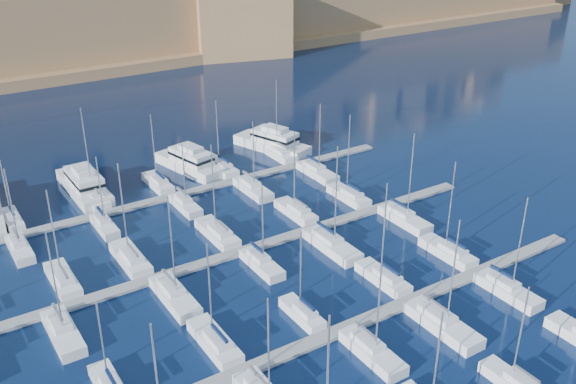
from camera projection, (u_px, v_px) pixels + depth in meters
ground at (275, 287)px, 83.04m from camera, size 600.00×600.00×0.00m
pontoon_mid_near at (329, 335)px, 73.84m from camera, size 84.00×2.00×0.40m
pontoon_mid_far at (237, 253)px, 90.55m from camera, size 84.00×2.00×0.40m
pontoon_far at (174, 196)px, 107.26m from camera, size 84.00×2.00×0.40m
sailboat_4 at (515, 383)px, 65.90m from camera, size 2.30×7.68×12.58m
sailboat_14 at (215, 342)px, 71.92m from camera, size 2.74×9.13×13.43m
sailboat_15 at (302, 313)px, 76.76m from camera, size 2.20×7.33×11.91m
sailboat_16 at (383, 278)px, 83.72m from camera, size 2.61×8.69×14.45m
sailboat_17 at (448, 252)px, 89.71m from camera, size 2.72×9.05×14.51m
sailboat_21 at (372, 351)px, 70.43m from camera, size 2.69×8.96×13.07m
sailboat_22 at (442, 324)px, 74.86m from camera, size 3.08×10.28×15.07m
sailboat_23 at (508, 290)px, 81.21m from camera, size 2.73×9.09×14.29m
sailboat_25 at (63, 280)px, 83.30m from camera, size 2.74×9.13×13.73m
sailboat_26 at (131, 259)px, 88.06m from camera, size 2.93×9.77×15.03m
sailboat_27 at (218, 233)px, 94.56m from camera, size 2.90×9.66×14.81m
sailboat_28 at (296, 211)px, 100.94m from camera, size 2.66×8.86×14.14m
sailboat_29 at (349, 196)px, 106.11m from camera, size 2.68×8.95×14.95m
sailboat_31 at (63, 332)px, 73.46m from camera, size 2.81×9.37×14.59m
sailboat_32 at (175, 296)px, 79.96m from camera, size 2.97×9.92×15.21m
sailboat_33 at (261, 264)px, 86.95m from camera, size 2.50×8.33×12.70m
sailboat_34 at (331, 245)px, 91.47m from camera, size 3.17×10.56×16.30m
sailboat_35 at (404, 218)px, 98.82m from camera, size 2.87×9.58×15.12m
sailboat_37 at (12, 220)px, 98.53m from camera, size 2.30×7.65×10.74m
sailboat_38 at (94, 197)px, 105.52m from camera, size 2.82×9.40×16.27m
sailboat_39 at (158, 183)px, 110.71m from camera, size 2.63×8.76×13.30m
sailboat_40 at (221, 167)px, 117.04m from camera, size 2.87×9.57×13.47m
sailboat_41 at (279, 153)px, 123.08m from camera, size 2.83×9.44×15.30m
sailboat_43 at (20, 248)px, 90.61m from camera, size 2.49×8.28×13.49m
sailboat_44 at (104, 225)px, 96.85m from camera, size 2.32×7.72×12.34m
sailboat_45 at (185, 205)px, 103.13m from camera, size 2.45×8.18×11.71m
sailboat_46 at (253, 189)px, 108.66m from camera, size 2.81×9.36×13.20m
sailboat_47 at (317, 172)px, 115.04m from camera, size 2.88×9.61×13.84m
motor_yacht_b at (84, 184)px, 107.84m from camera, size 5.10×16.51×5.25m
motor_yacht_c at (190, 162)px, 116.80m from camera, size 7.87×15.91×5.25m
motor_yacht_d at (273, 142)px, 125.96m from camera, size 9.87×16.85×5.25m
fortified_city at (5, 5)px, 194.57m from camera, size 460.00×108.95×59.52m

